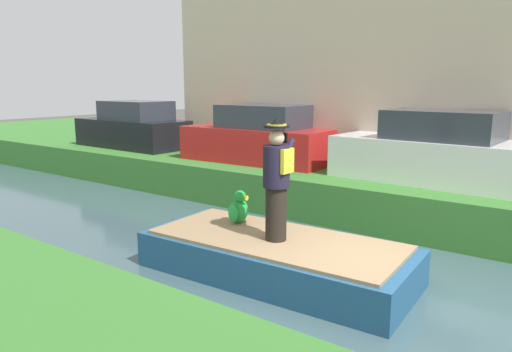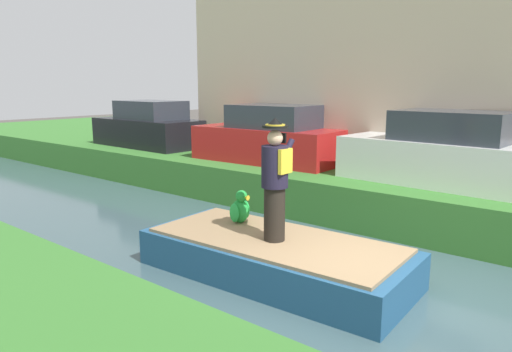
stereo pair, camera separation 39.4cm
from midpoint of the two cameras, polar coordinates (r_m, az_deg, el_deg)
The scene contains 10 objects.
ground_plane at distance 6.92m, azimuth 11.56°, elevation -15.24°, with size 80.00×80.00×0.00m, color #4C4742.
canal_water at distance 6.90m, azimuth 11.58°, elevation -14.87°, with size 5.37×48.00×0.10m, color #3D565B.
grass_bank_far at distance 14.03m, azimuth 25.18°, elevation -0.46°, with size 10.36×48.00×1.01m, color #38752D.
boat at distance 7.45m, azimuth 0.86°, elevation -9.70°, with size 1.97×4.27×0.61m.
person_pirate at distance 7.02m, azimuth 0.92°, elevation -0.49°, with size 0.61×0.42×1.85m.
parrot_plush at distance 8.05m, azimuth -3.51°, elevation -3.99°, with size 0.36×0.35×0.57m.
parked_car_white at distance 10.55m, azimuth 19.58°, elevation 2.75°, with size 1.95×4.10×1.50m.
parked_car_red at distance 12.58m, azimuth -0.59°, elevation 4.62°, with size 1.81×4.05×1.50m.
parked_car_dark at distance 16.09m, azimuth -15.21°, elevation 5.63°, with size 1.82×4.05×1.50m.
building_row at distance 15.26m, azimuth 15.77°, elevation 17.87°, with size 6.75×10.93×7.91m, color #BCA88E.
Camera 1 is at (-5.82, -2.34, 3.03)m, focal length 33.22 mm.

